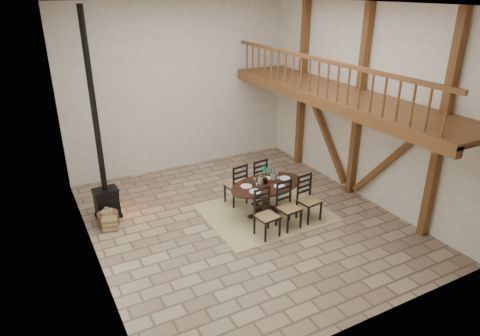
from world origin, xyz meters
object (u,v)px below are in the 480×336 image
wood_stove (103,175)px  log_stack (110,224)px  log_basket (108,218)px  dining_table (269,199)px

wood_stove → log_stack: (-0.10, -0.68, -0.97)m
log_basket → log_stack: log_basket is taller
log_basket → log_stack: bearing=-94.1°
wood_stove → log_basket: (-0.08, -0.40, -0.97)m
log_basket → wood_stove: bearing=78.6°
dining_table → log_stack: bearing=156.0°
log_basket → dining_table: bearing=-21.0°
dining_table → wood_stove: bearing=146.3°
dining_table → wood_stove: size_ratio=0.47×
dining_table → wood_stove: 4.08m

